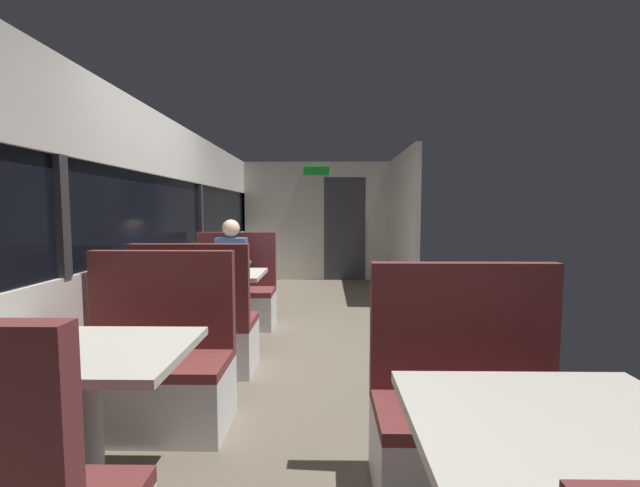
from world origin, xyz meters
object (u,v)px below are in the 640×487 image
Objects in this scene: dining_table_mid_window at (218,282)px; bench_front_aisle_facing_entry at (473,427)px; seated_passenger at (233,282)px; dining_table_front_aisle at (556,448)px; bench_mid_window_facing_end at (198,333)px; coffee_cup_primary at (225,268)px; dining_table_near_window at (89,369)px; bench_mid_window_facing_entry at (234,298)px; bench_near_window_facing_entry at (154,375)px.

bench_front_aisle_facing_entry is (1.79, -2.18, -0.31)m from dining_table_mid_window.
dining_table_front_aisle is at bearing -62.97° from seated_passenger.
bench_mid_window_facing_end reaches higher than coffee_cup_primary.
bench_mid_window_facing_end is 12.22× the size of coffee_cup_primary.
bench_front_aisle_facing_entry is at bearing -57.50° from seated_passenger.
dining_table_mid_window is at bearing 90.00° from dining_table_near_window.
seated_passenger reaches higher than dining_table_near_window.
dining_table_near_window is at bearing 161.47° from dining_table_front_aisle.
seated_passenger is at bearing 90.00° from bench_mid_window_facing_end.
dining_table_front_aisle is 0.71× the size of seated_passenger.
dining_table_front_aisle is at bearing -50.65° from bench_mid_window_facing_end.
bench_mid_window_facing_entry is at bearing 90.00° from dining_table_near_window.
dining_table_front_aisle is 3.36m from coffee_cup_primary.
seated_passenger is 0.68m from coffee_cup_primary.
seated_passenger reaches higher than bench_mid_window_facing_entry.
dining_table_front_aisle is 0.77m from bench_front_aisle_facing_entry.
bench_mid_window_facing_end is at bearing 90.00° from dining_table_near_window.
dining_table_mid_window is (0.00, 2.28, 0.00)m from dining_table_near_window.
bench_near_window_facing_entry reaches higher than dining_table_near_window.
bench_front_aisle_facing_entry is at bearing -51.68° from coffee_cup_primary.
dining_table_mid_window is 0.64m from seated_passenger.
dining_table_near_window is at bearing -176.82° from bench_front_aisle_facing_entry.
bench_mid_window_facing_end and bench_mid_window_facing_entry have the same top height.
seated_passenger is (0.00, 1.33, 0.21)m from bench_mid_window_facing_end.
dining_table_mid_window is 0.77m from bench_mid_window_facing_entry.
bench_front_aisle_facing_entry is at bearing -58.16° from bench_mid_window_facing_entry.
bench_near_window_facing_entry is at bearing -90.00° from bench_mid_window_facing_end.
bench_near_window_facing_entry is 2.22m from seated_passenger.
bench_mid_window_facing_entry reaches higher than dining_table_mid_window.
coffee_cup_primary is at bearing 84.44° from bench_mid_window_facing_end.
seated_passenger is at bearing 90.00° from dining_table_near_window.
bench_mid_window_facing_end is at bearing -90.00° from seated_passenger.
bench_front_aisle_facing_entry is (0.00, 0.70, -0.31)m from dining_table_front_aisle.
bench_near_window_facing_entry is 1.22× the size of dining_table_front_aisle.
coffee_cup_primary is at bearing 128.32° from bench_front_aisle_facing_entry.
seated_passenger reaches higher than bench_mid_window_facing_end.
bench_mid_window_facing_entry is at bearing 90.00° from seated_passenger.
bench_mid_window_facing_entry is at bearing 116.56° from dining_table_front_aisle.
coffee_cup_primary is (0.07, 1.58, 0.46)m from bench_near_window_facing_entry.
dining_table_front_aisle is (1.79, -3.58, 0.31)m from bench_mid_window_facing_entry.
coffee_cup_primary is at bearing -84.49° from bench_mid_window_facing_entry.
dining_table_near_window is at bearing -90.00° from seated_passenger.
dining_table_front_aisle is (1.79, -2.88, 0.00)m from dining_table_mid_window.
dining_table_near_window is 1.61m from bench_mid_window_facing_end.
dining_table_near_window is at bearing -90.00° from bench_mid_window_facing_entry.
bench_front_aisle_facing_entry reaches higher than dining_table_near_window.
bench_mid_window_facing_entry is 1.22× the size of dining_table_front_aisle.
bench_near_window_facing_entry and bench_front_aisle_facing_entry have the same top height.
bench_mid_window_facing_end is 1.00× the size of bench_mid_window_facing_entry.
bench_near_window_facing_entry reaches higher than coffee_cup_primary.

